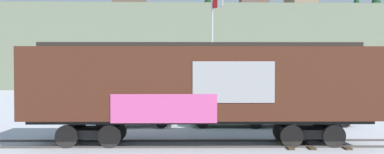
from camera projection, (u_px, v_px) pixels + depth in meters
The scene contains 8 objects.
ground_plane at pixel (192, 144), 16.73m from camera, with size 260.00×260.00×0.00m, color #B2B5BC.
track at pixel (217, 143), 16.74m from camera, with size 60.01×3.06×0.08m.
freight_car at pixel (200, 85), 16.68m from camera, with size 14.16×3.16×4.25m.
flagpole at pixel (214, 40), 29.48m from camera, with size 0.77×1.25×8.51m.
hillside at pixel (185, 52), 79.34m from camera, with size 158.91×42.11×17.42m.
parked_car_white at pixel (132, 111), 21.95m from camera, with size 4.67×2.11×1.65m.
parked_car_green at pixel (227, 111), 21.97m from camera, with size 4.23×2.09×1.66m.
parked_car_black at pixel (309, 112), 22.12m from camera, with size 4.82×2.42×1.50m.
Camera 1 is at (-0.35, -16.66, 3.17)m, focal length 37.67 mm.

